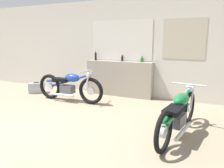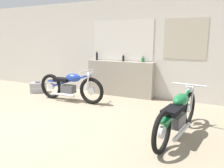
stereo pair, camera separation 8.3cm
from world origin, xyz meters
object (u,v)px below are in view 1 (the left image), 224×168
(motorcycle_green, at_px, (179,113))
(motorcycle_blue, at_px, (69,86))
(bottle_left_center, at_px, (122,58))
(bottle_center, at_px, (142,59))
(bottle_leftmost, at_px, (96,56))
(hard_case_silver, at_px, (37,88))

(motorcycle_green, height_order, motorcycle_blue, motorcycle_blue)
(motorcycle_green, relative_size, motorcycle_blue, 1.02)
(bottle_left_center, xyz_separation_m, bottle_center, (0.59, 0.02, -0.02))
(bottle_left_center, distance_m, motorcycle_green, 3.01)
(bottle_left_center, bearing_deg, bottle_center, 1.50)
(bottle_center, xyz_separation_m, motorcycle_blue, (-1.64, -1.20, -0.68))
(bottle_leftmost, bearing_deg, motorcycle_blue, -99.33)
(bottle_leftmost, height_order, bottle_left_center, bottle_leftmost)
(motorcycle_green, bearing_deg, hard_case_silver, 163.25)
(motorcycle_blue, distance_m, hard_case_silver, 1.57)
(hard_case_silver, bearing_deg, motorcycle_blue, -13.34)
(bottle_leftmost, xyz_separation_m, bottle_center, (1.45, 0.06, -0.06))
(bottle_center, bearing_deg, motorcycle_blue, -143.82)
(motorcycle_green, xyz_separation_m, hard_case_silver, (-4.51, 1.36, -0.25))
(bottle_leftmost, bearing_deg, bottle_center, 2.17)
(bottle_left_center, xyz_separation_m, motorcycle_green, (1.95, -2.18, -0.71))
(bottle_left_center, distance_m, hard_case_silver, 2.86)
(bottle_left_center, height_order, bottle_center, bottle_left_center)
(bottle_left_center, distance_m, bottle_center, 0.59)
(bottle_leftmost, bearing_deg, motorcycle_green, -37.33)
(bottle_leftmost, distance_m, hard_case_silver, 2.12)
(bottle_center, bearing_deg, bottle_left_center, -178.50)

